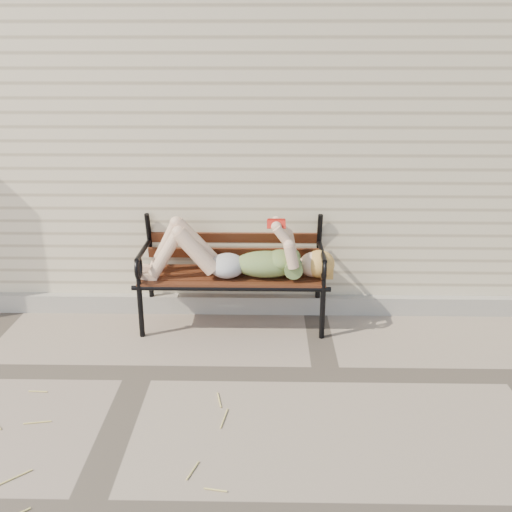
{
  "coord_description": "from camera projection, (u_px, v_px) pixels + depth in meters",
  "views": [
    {
      "loc": [
        0.84,
        -3.32,
        2.0
      ],
      "look_at": [
        0.77,
        0.68,
        0.59
      ],
      "focal_mm": 40.0,
      "sensor_mm": 36.0,
      "label": 1
    }
  ],
  "objects": [
    {
      "name": "reading_woman",
      "position": [
        234.0,
        255.0,
        4.27
      ],
      "size": [
        1.45,
        0.33,
        0.46
      ],
      "color": "#0B464F",
      "rests_on": "ground"
    },
    {
      "name": "foundation_strip",
      "position": [
        164.0,
        303.0,
        4.7
      ],
      "size": [
        8.0,
        0.1,
        0.15
      ],
      "primitive_type": "cube",
      "color": "#A39E93",
      "rests_on": "ground"
    },
    {
      "name": "garden_bench",
      "position": [
        233.0,
        254.0,
        4.4
      ],
      "size": [
        1.54,
        0.61,
        0.99
      ],
      "color": "black",
      "rests_on": "ground"
    },
    {
      "name": "house_wall",
      "position": [
        189.0,
        105.0,
        6.14
      ],
      "size": [
        8.0,
        4.0,
        3.0
      ],
      "primitive_type": "cube",
      "color": "beige",
      "rests_on": "ground"
    },
    {
      "name": "ground",
      "position": [
        140.0,
        373.0,
        3.81
      ],
      "size": [
        80.0,
        80.0,
        0.0
      ],
      "primitive_type": "plane",
      "color": "gray",
      "rests_on": "ground"
    }
  ]
}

